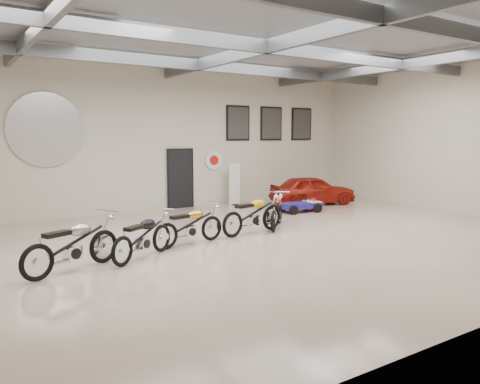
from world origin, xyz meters
TOP-DOWN VIEW (x-y plane):
  - floor at (0.00, 0.00)m, footprint 16.00×12.00m
  - ceiling at (0.00, 0.00)m, footprint 16.00×12.00m
  - back_wall at (0.00, 6.00)m, footprint 16.00×0.02m
  - right_wall at (8.00, 0.00)m, footprint 0.02×12.00m
  - ceiling_beams at (0.00, 0.00)m, footprint 15.80×11.80m
  - door at (0.50, 5.95)m, footprint 0.92×0.08m
  - logo_plaque at (-4.00, 5.95)m, footprint 2.30×0.06m
  - poster_left at (3.00, 5.96)m, footprint 1.05×0.08m
  - poster_mid at (4.60, 5.96)m, footprint 1.05×0.08m
  - poster_right at (6.20, 5.96)m, footprint 1.05×0.08m
  - oil_sign at (1.90, 5.95)m, footprint 0.72×0.10m
  - banner_stand at (2.54, 5.50)m, footprint 0.46×0.21m
  - motorcycle_silver at (-4.78, -0.19)m, footprint 2.23×1.44m
  - motorcycle_black at (-3.28, -0.03)m, footprint 1.97×1.52m
  - motorcycle_gold at (-1.84, 0.59)m, footprint 1.99×0.91m
  - motorcycle_yellow at (0.16, 0.82)m, footprint 2.19×1.02m
  - motorcycle_red at (1.21, 1.12)m, footprint 1.74×1.74m
  - go_kart at (3.68, 2.80)m, footprint 1.81×0.96m
  - vintage_car at (5.13, 4.00)m, footprint 2.18×3.49m

SIDE VIEW (x-z plane):
  - floor at x=0.00m, z-range -0.01..0.01m
  - go_kart at x=3.68m, z-range 0.00..0.63m
  - motorcycle_red at x=1.21m, z-range 0.00..0.98m
  - motorcycle_gold at x=-1.84m, z-range 0.00..1.00m
  - motorcycle_black at x=-3.28m, z-range 0.00..1.01m
  - motorcycle_yellow at x=0.16m, z-range 0.00..1.10m
  - vintage_car at x=5.13m, z-range 0.00..1.11m
  - motorcycle_silver at x=-4.78m, z-range 0.00..1.11m
  - banner_stand at x=2.54m, z-range 0.00..1.67m
  - door at x=0.50m, z-range 0.00..2.10m
  - oil_sign at x=1.90m, z-range 1.34..2.06m
  - back_wall at x=0.00m, z-range 0.00..5.00m
  - right_wall at x=8.00m, z-range 0.00..5.00m
  - logo_plaque at x=-4.00m, z-range 2.22..3.38m
  - poster_left at x=3.00m, z-range 2.42..3.78m
  - poster_mid at x=4.60m, z-range 2.42..3.78m
  - poster_right at x=6.20m, z-range 2.42..3.78m
  - ceiling_beams at x=0.00m, z-range 4.59..4.91m
  - ceiling at x=0.00m, z-range 5.00..5.00m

